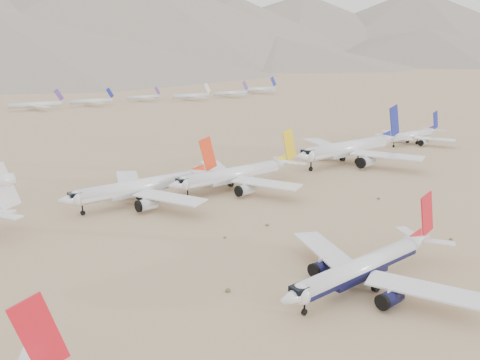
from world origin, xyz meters
The scene contains 8 objects.
ground centered at (0.00, 0.00, 0.00)m, with size 7000.00×7000.00×0.00m, color #8C6D51.
main_airliner centered at (-9.12, 0.35, 3.99)m, with size 41.15×40.19×14.52m.
row2_navy_widebody centered at (71.52, 67.31, 5.87)m, with size 59.13×57.82×21.04m.
row2_gold_tail centered at (13.09, 66.03, 4.79)m, with size 48.06×47.00×17.11m.
row2_orange_tail centered at (-16.65, 71.47, 4.73)m, with size 47.21×46.18×16.84m.
row2_blue_far centered at (127.81, 74.81, 4.02)m, with size 40.61×39.70×14.43m.
distant_storage_row centered at (11.85, 340.36, 4.46)m, with size 581.65×64.74×16.15m.
foothills centered at (526.68, 1100.00, 67.15)m, with size 4637.50×1395.00×155.00m.
Camera 1 is at (-76.20, -46.11, 41.00)m, focal length 35.00 mm.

